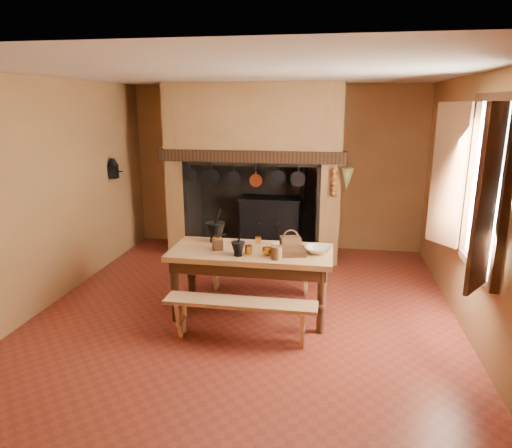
{
  "coord_description": "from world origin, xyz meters",
  "views": [
    {
      "loc": [
        0.98,
        -5.09,
        2.48
      ],
      "look_at": [
        0.06,
        0.3,
        1.03
      ],
      "focal_mm": 32.0,
      "sensor_mm": 36.0,
      "label": 1
    }
  ],
  "objects_px": {
    "iron_range": "(271,223)",
    "wicker_basket": "(290,242)",
    "work_table": "(251,260)",
    "mixing_bowl": "(318,250)",
    "bench_front": "(241,311)",
    "coffee_grinder": "(218,243)"
  },
  "relations": [
    {
      "from": "iron_range",
      "to": "wicker_basket",
      "type": "height_order",
      "value": "iron_range"
    },
    {
      "from": "work_table",
      "to": "wicker_basket",
      "type": "distance_m",
      "value": 0.51
    },
    {
      "from": "mixing_bowl",
      "to": "wicker_basket",
      "type": "xyz_separation_m",
      "value": [
        -0.34,
        0.14,
        0.04
      ]
    },
    {
      "from": "bench_front",
      "to": "mixing_bowl",
      "type": "xyz_separation_m",
      "value": [
        0.78,
        0.66,
        0.51
      ]
    },
    {
      "from": "coffee_grinder",
      "to": "mixing_bowl",
      "type": "height_order",
      "value": "coffee_grinder"
    },
    {
      "from": "iron_range",
      "to": "work_table",
      "type": "distance_m",
      "value": 2.55
    },
    {
      "from": "coffee_grinder",
      "to": "iron_range",
      "type": "bearing_deg",
      "value": 65.61
    },
    {
      "from": "wicker_basket",
      "to": "coffee_grinder",
      "type": "bearing_deg",
      "value": 177.21
    },
    {
      "from": "work_table",
      "to": "mixing_bowl",
      "type": "xyz_separation_m",
      "value": [
        0.78,
        0.02,
        0.17
      ]
    },
    {
      "from": "bench_front",
      "to": "coffee_grinder",
      "type": "bearing_deg",
      "value": 123.34
    },
    {
      "from": "iron_range",
      "to": "wicker_basket",
      "type": "bearing_deg",
      "value": -76.88
    },
    {
      "from": "work_table",
      "to": "coffee_grinder",
      "type": "distance_m",
      "value": 0.44
    },
    {
      "from": "iron_range",
      "to": "work_table",
      "type": "bearing_deg",
      "value": -87.54
    },
    {
      "from": "bench_front",
      "to": "coffee_grinder",
      "type": "distance_m",
      "value": 0.9
    },
    {
      "from": "work_table",
      "to": "coffee_grinder",
      "type": "relative_size",
      "value": 9.7
    },
    {
      "from": "iron_range",
      "to": "mixing_bowl",
      "type": "xyz_separation_m",
      "value": [
        0.89,
        -2.52,
        0.37
      ]
    },
    {
      "from": "mixing_bowl",
      "to": "wicker_basket",
      "type": "height_order",
      "value": "wicker_basket"
    },
    {
      "from": "coffee_grinder",
      "to": "wicker_basket",
      "type": "xyz_separation_m",
      "value": [
        0.84,
        0.2,
        -0.0
      ]
    },
    {
      "from": "iron_range",
      "to": "wicker_basket",
      "type": "distance_m",
      "value": 2.48
    },
    {
      "from": "mixing_bowl",
      "to": "coffee_grinder",
      "type": "bearing_deg",
      "value": -176.81
    },
    {
      "from": "bench_front",
      "to": "mixing_bowl",
      "type": "relative_size",
      "value": 5.39
    },
    {
      "from": "work_table",
      "to": "wicker_basket",
      "type": "relative_size",
      "value": 6.91
    }
  ]
}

